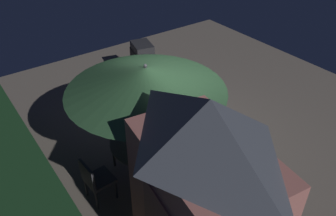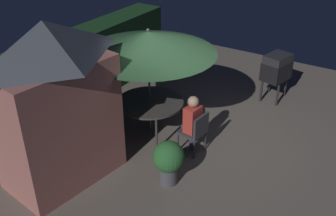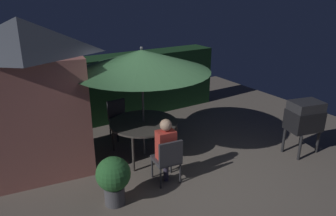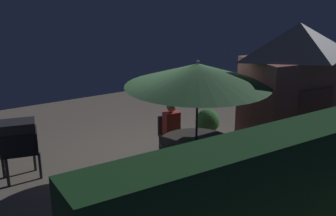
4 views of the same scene
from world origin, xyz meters
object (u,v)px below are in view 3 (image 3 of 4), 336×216
object	(u,v)px
bbq_grill	(305,117)
chair_near_shed	(168,158)
potted_plant_by_shed	(113,177)
patio_table	(144,124)
patio_umbrella	(142,60)
person_in_red	(166,143)
garden_shed	(29,99)
chair_far_side	(119,116)

from	to	relation	value
bbq_grill	chair_near_shed	bearing A→B (deg)	170.05
potted_plant_by_shed	patio_table	bearing A→B (deg)	45.54
patio_umbrella	bbq_grill	world-z (taller)	patio_umbrella
patio_umbrella	chair_near_shed	distance (m)	2.00
patio_umbrella	person_in_red	size ratio (longest dim) A/B	2.20
patio_table	chair_near_shed	world-z (taller)	chair_near_shed
chair_near_shed	person_in_red	world-z (taller)	person_in_red
garden_shed	chair_far_side	xyz separation A→B (m)	(2.03, 0.67, -1.00)
chair_near_shed	potted_plant_by_shed	xyz separation A→B (m)	(-1.09, -0.04, -0.02)
garden_shed	person_in_red	xyz separation A→B (m)	(1.96, -1.64, -0.74)
bbq_grill	potted_plant_by_shed	distance (m)	4.27
bbq_grill	person_in_red	distance (m)	3.19
patio_table	patio_umbrella	distance (m)	1.38
chair_far_side	potted_plant_by_shed	bearing A→B (deg)	-115.55
potted_plant_by_shed	patio_umbrella	bearing A→B (deg)	45.54
garden_shed	chair_near_shed	size ratio (longest dim) A/B	3.33
patio_table	chair_near_shed	bearing A→B (deg)	-96.75
bbq_grill	potted_plant_by_shed	world-z (taller)	bbq_grill
patio_umbrella	bbq_grill	bearing A→B (deg)	-30.52
bbq_grill	patio_umbrella	bearing A→B (deg)	149.48
person_in_red	chair_near_shed	bearing A→B (deg)	-96.75
bbq_grill	person_in_red	world-z (taller)	person_in_red
patio_table	potted_plant_by_shed	xyz separation A→B (m)	(-1.23, -1.26, -0.21)
bbq_grill	potted_plant_by_shed	bearing A→B (deg)	173.16
person_in_red	bbq_grill	bearing A→B (deg)	-11.48
patio_umbrella	potted_plant_by_shed	bearing A→B (deg)	-134.46
garden_shed	bbq_grill	bearing A→B (deg)	-24.05
patio_umbrella	bbq_grill	size ratio (longest dim) A/B	2.31
garden_shed	potted_plant_by_shed	world-z (taller)	garden_shed
bbq_grill	chair_near_shed	xyz separation A→B (m)	(-3.13, 0.55, -0.33)
patio_umbrella	chair_far_side	bearing A→B (deg)	93.44
patio_umbrella	chair_far_side	distance (m)	1.97
bbq_grill	person_in_red	xyz separation A→B (m)	(-3.12, 0.63, -0.06)
person_in_red	chair_far_side	bearing A→B (deg)	88.43
potted_plant_by_shed	person_in_red	distance (m)	1.14
potted_plant_by_shed	bbq_grill	bearing A→B (deg)	-6.84
patio_umbrella	chair_near_shed	world-z (taller)	patio_umbrella
patio_umbrella	chair_near_shed	xyz separation A→B (m)	(-0.14, -1.21, -1.58)
garden_shed	potted_plant_by_shed	distance (m)	2.21
chair_far_side	potted_plant_by_shed	xyz separation A→B (m)	(-1.16, -2.43, -0.02)
patio_umbrella	person_in_red	xyz separation A→B (m)	(-0.13, -1.13, -1.32)
chair_near_shed	person_in_red	bearing A→B (deg)	83.25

